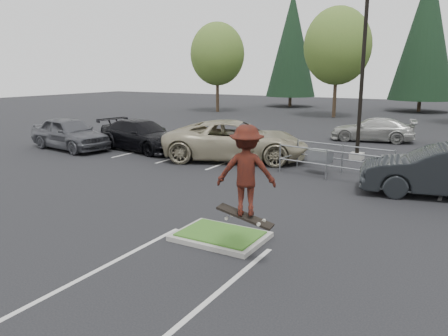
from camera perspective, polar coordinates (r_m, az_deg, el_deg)
The scene contains 15 objects.
ground at distance 11.11m, azimuth -0.47°, elevation -9.21°, with size 120.00×120.00×0.00m, color black.
grass_median at distance 11.08m, azimuth -0.47°, elevation -8.84°, with size 2.20×1.60×0.16m.
stall_lines at distance 16.81m, azimuth 5.99°, elevation -1.68°, with size 22.62×17.60×0.01m.
light_pole at distance 21.42m, azimuth 17.72°, elevation 13.17°, with size 0.70×0.60×10.12m.
decid_a at distance 45.36m, azimuth -0.86°, elevation 14.41°, with size 5.44×5.44×8.91m.
decid_b at distance 41.04m, azimuth 14.58°, elevation 14.87°, with size 5.89×5.89×9.64m.
conif_a at distance 52.62m, azimuth 8.86°, elevation 15.67°, with size 5.72×5.72×13.00m.
conif_b at distance 49.80m, azimuth 24.89°, elevation 15.74°, with size 6.38×6.38×14.50m.
cart_corral at distance 18.04m, azimuth 12.90°, elevation 1.49°, with size 4.41×2.15×1.20m.
skateboarder at distance 9.09m, azimuth 2.83°, elevation -0.40°, with size 1.41×1.14×2.14m.
car_l_tan at distance 20.49m, azimuth 1.26°, elevation 3.62°, with size 3.09×6.71×1.87m, color tan.
car_l_black at distance 23.51m, azimuth -10.80°, elevation 4.22°, with size 2.24×5.50×1.60m, color black.
car_l_grey at distance 24.78m, azimuth -19.57°, elevation 4.29°, with size 2.04×5.06×1.73m, color #4A4B51.
car_r_charc at distance 16.23m, azimuth 26.77°, elevation -0.34°, with size 1.85×5.30×1.75m, color black.
car_far_silver at distance 27.60m, azimuth 18.90°, elevation 4.76°, with size 1.95×4.79×1.39m, color #ACADA7.
Camera 1 is at (5.24, -8.88, 4.12)m, focal length 35.00 mm.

